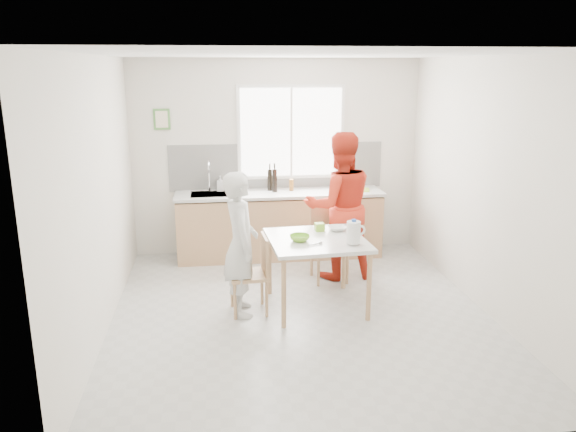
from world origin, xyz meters
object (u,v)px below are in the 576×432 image
person_red (339,206)px  wine_bottle_b (270,180)px  dining_table (317,246)px  bowl_green (300,238)px  chair_far (328,240)px  milk_jug (354,232)px  chair_left (254,271)px  bowl_white (337,228)px  wine_bottle_a (275,180)px  person_white (241,244)px

person_red → wine_bottle_b: (-0.76, 1.01, 0.15)m
dining_table → bowl_green: size_ratio=5.10×
chair_far → person_red: size_ratio=0.50×
milk_jug → wine_bottle_b: bearing=103.5°
chair_left → bowl_white: chair_left is taller
bowl_green → milk_jug: 0.58m
chair_left → milk_jug: bearing=74.5°
chair_far → dining_table: bearing=-113.1°
person_red → wine_bottle_a: bearing=-55.6°
chair_left → wine_bottle_a: (0.42, 1.83, 0.61)m
chair_left → person_white: person_white is taller
bowl_white → wine_bottle_b: wine_bottle_b is taller
dining_table → wine_bottle_a: bearing=98.3°
chair_left → bowl_green: (0.49, -0.02, 0.35)m
chair_left → chair_far: bearing=128.3°
person_white → wine_bottle_b: person_white is taller
person_white → wine_bottle_b: (0.51, 1.94, 0.29)m
person_red → wine_bottle_b: person_red is taller
chair_left → milk_jug: (1.02, -0.22, 0.46)m
dining_table → person_white: person_white is taller
milk_jug → dining_table: bearing=139.1°
person_white → person_red: size_ratio=0.85×
chair_far → bowl_green: size_ratio=4.30×
chair_left → wine_bottle_a: 1.98m
dining_table → wine_bottle_b: size_ratio=3.62×
dining_table → bowl_green: (-0.20, -0.06, 0.11)m
bowl_green → milk_jug: milk_jug is taller
person_red → milk_jug: (-0.10, -1.14, 0.01)m
person_red → bowl_white: 0.64m
chair_left → person_white: size_ratio=0.55×
dining_table → milk_jug: milk_jug is taller
person_white → milk_jug: size_ratio=6.09×
chair_far → person_white: size_ratio=0.59×
dining_table → bowl_green: bowl_green is taller
chair_left → person_white: 0.34m
bowl_green → bowl_white: bowl_green is taller
chair_far → person_white: 1.46m
wine_bottle_b → milk_jug: bearing=-73.0°
chair_far → person_white: bearing=-145.1°
dining_table → person_red: size_ratio=0.59×
chair_left → bowl_green: bearing=84.1°
dining_table → wine_bottle_a: wine_bottle_a is taller
bowl_green → dining_table: bearing=17.6°
chair_left → bowl_white: (0.97, 0.31, 0.35)m
person_white → person_red: bearing=-57.2°
chair_far → person_white: person_white is taller
chair_left → person_red: 1.53m
bowl_white → milk_jug: bearing=-83.9°
chair_far → milk_jug: 1.18m
person_red → milk_jug: 1.15m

